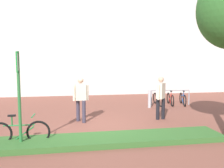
# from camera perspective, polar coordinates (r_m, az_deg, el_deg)

# --- Properties ---
(ground_plane) EXTENTS (60.00, 60.00, 0.00)m
(ground_plane) POSITION_cam_1_polar(r_m,az_deg,el_deg) (8.10, -3.48, -10.90)
(ground_plane) COLOR brown
(building_facade) EXTENTS (28.00, 1.20, 10.00)m
(building_facade) POSITION_cam_1_polar(r_m,az_deg,el_deg) (16.40, -6.83, 14.99)
(building_facade) COLOR silver
(building_facade) RESTS_ON ground
(planter_strip) EXTENTS (7.00, 1.10, 0.16)m
(planter_strip) POSITION_cam_1_polar(r_m,az_deg,el_deg) (6.60, -1.86, -14.03)
(planter_strip) COLOR #336028
(planter_strip) RESTS_ON ground
(parking_sign_post) EXTENTS (0.08, 0.36, 2.58)m
(parking_sign_post) POSITION_cam_1_polar(r_m,az_deg,el_deg) (6.36, -22.68, -0.41)
(parking_sign_post) COLOR #2D7238
(parking_sign_post) RESTS_ON ground
(bike_at_sign) EXTENTS (1.68, 0.42, 0.86)m
(bike_at_sign) POSITION_cam_1_polar(r_m,az_deg,el_deg) (6.87, -22.50, -11.31)
(bike_at_sign) COLOR black
(bike_at_sign) RESTS_ON ground
(bike_rack_cluster) EXTENTS (2.10, 1.71, 0.83)m
(bike_rack_cluster) POSITION_cam_1_polar(r_m,az_deg,el_deg) (12.52, 14.62, -3.59)
(bike_rack_cluster) COLOR #99999E
(bike_rack_cluster) RESTS_ON ground
(bollard_steel) EXTENTS (0.16, 0.16, 0.90)m
(bollard_steel) POSITION_cam_1_polar(r_m,az_deg,el_deg) (11.50, 9.56, -3.77)
(bollard_steel) COLOR #ADADB2
(bollard_steel) RESTS_ON ground
(person_shirt_blue) EXTENTS (0.45, 0.48, 1.72)m
(person_shirt_blue) POSITION_cam_1_polar(r_m,az_deg,el_deg) (9.17, 12.31, -2.80)
(person_shirt_blue) COLOR black
(person_shirt_blue) RESTS_ON ground
(person_casual_tan) EXTENTS (0.61, 0.42, 1.72)m
(person_casual_tan) POSITION_cam_1_polar(r_m,az_deg,el_deg) (8.65, -7.96, -3.22)
(person_casual_tan) COLOR #383342
(person_casual_tan) RESTS_ON ground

